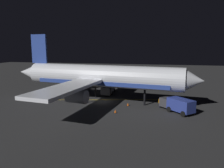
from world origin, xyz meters
The scene contains 8 objects.
ground_plane centered at (0.00, 0.00, -0.10)m, with size 180.00×180.00×0.20m, color #2B2B2C.
apron_guide_stripe centered at (-2.09, 4.00, 0.00)m, with size 0.24×26.71×0.01m, color gold.
airliner centered at (-0.08, -0.61, 4.81)m, with size 35.88×37.92×13.04m.
baggage_truck centered at (4.24, 13.81, 1.22)m, with size 5.76×5.57×2.35m.
catering_truck centered at (-6.64, -0.35, 1.25)m, with size 6.43×2.51×2.41m.
ground_crew_worker centered at (2.08, 10.98, 0.89)m, with size 0.40×0.40×1.74m.
traffic_cone_near_left centered at (6.65, 4.02, 0.25)m, with size 0.50×0.50×0.55m.
traffic_cone_near_right centered at (2.13, 5.42, 0.25)m, with size 0.50×0.50×0.55m.
Camera 1 is at (39.05, 10.63, 10.53)m, focal length 34.21 mm.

